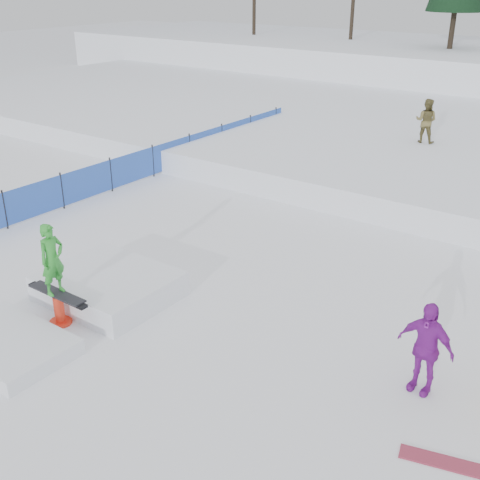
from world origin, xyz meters
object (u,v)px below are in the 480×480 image
Objects in this scene: walker_olive at (426,121)px; safety_fence at (153,161)px; jib_rail_feature at (82,298)px; spectator_purple at (425,347)px.

safety_fence is at bearing 39.39° from walker_olive.
jib_rail_feature is at bearing -55.55° from safety_fence.
spectator_purple is at bearing 13.96° from jib_rail_feature.
walker_olive reaches higher than spectator_purple.
jib_rail_feature reaches higher than safety_fence.
spectator_purple is (11.55, -5.78, 0.27)m from safety_fence.
walker_olive reaches higher than jib_rail_feature.
jib_rail_feature is at bearing 77.44° from walker_olive.
walker_olive is at bearing 82.97° from jib_rail_feature.
spectator_purple is (4.74, -12.58, -0.76)m from walker_olive.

